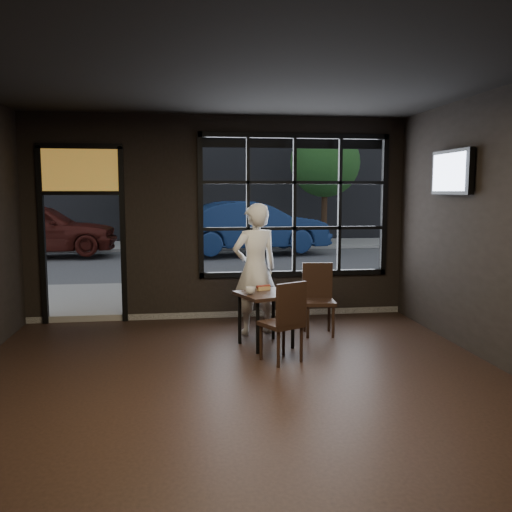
{
  "coord_description": "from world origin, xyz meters",
  "views": [
    {
      "loc": [
        -0.6,
        -5.05,
        2.03
      ],
      "look_at": [
        0.4,
        2.2,
        1.15
      ],
      "focal_mm": 38.0,
      "sensor_mm": 36.0,
      "label": 1
    }
  ],
  "objects": [
    {
      "name": "cafe_table",
      "position": [
        0.48,
        1.81,
        0.36
      ],
      "size": [
        0.84,
        0.84,
        0.72
      ],
      "primitive_type": "cube",
      "rotation": [
        0.0,
        0.0,
        0.35
      ],
      "color": "black",
      "rests_on": "floor"
    },
    {
      "name": "cup",
      "position": [
        0.26,
        1.74,
        0.76
      ],
      "size": [
        0.16,
        0.16,
        0.1
      ],
      "primitive_type": "imported",
      "rotation": [
        0.0,
        0.0,
        0.44
      ],
      "color": "silver",
      "rests_on": "cafe_table"
    },
    {
      "name": "ceiling",
      "position": [
        0.0,
        0.0,
        3.21
      ],
      "size": [
        6.0,
        7.0,
        0.02
      ],
      "primitive_type": "cube",
      "color": "black",
      "rests_on": "ground"
    },
    {
      "name": "window_frame",
      "position": [
        1.2,
        3.5,
        1.8
      ],
      "size": [
        3.06,
        0.12,
        2.28
      ],
      "primitive_type": "cube",
      "color": "black",
      "rests_on": "ground"
    },
    {
      "name": "street_asphalt",
      "position": [
        0.0,
        24.0,
        -0.02
      ],
      "size": [
        60.0,
        41.0,
        0.04
      ],
      "primitive_type": "cube",
      "color": "#545456",
      "rests_on": "ground"
    },
    {
      "name": "building_across",
      "position": [
        0.0,
        23.0,
        7.5
      ],
      "size": [
        28.0,
        12.0,
        15.0
      ],
      "primitive_type": "cube",
      "color": "#5B5956",
      "rests_on": "ground"
    },
    {
      "name": "tree_left",
      "position": [
        -2.05,
        15.17,
        2.49
      ],
      "size": [
        2.07,
        2.07,
        3.54
      ],
      "color": "#332114",
      "rests_on": "street_asphalt"
    },
    {
      "name": "tree_right",
      "position": [
        4.65,
        14.54,
        3.07
      ],
      "size": [
        2.56,
        2.56,
        4.36
      ],
      "color": "#332114",
      "rests_on": "street_asphalt"
    },
    {
      "name": "hotdog",
      "position": [
        0.47,
        2.01,
        0.74
      ],
      "size": [
        0.22,
        0.14,
        0.06
      ],
      "primitive_type": null,
      "rotation": [
        0.0,
        0.0,
        0.34
      ],
      "color": "tan",
      "rests_on": "cafe_table"
    },
    {
      "name": "man",
      "position": [
        0.42,
        2.47,
        0.93
      ],
      "size": [
        0.78,
        0.62,
        1.86
      ],
      "primitive_type": "imported",
      "rotation": [
        0.0,
        0.0,
        3.44
      ],
      "color": "silver",
      "rests_on": "floor"
    },
    {
      "name": "stained_transom",
      "position": [
        -2.1,
        3.5,
        2.35
      ],
      "size": [
        1.2,
        0.06,
        0.7
      ],
      "primitive_type": "cube",
      "color": "orange",
      "rests_on": "ground"
    },
    {
      "name": "chair_window",
      "position": [
        1.31,
        2.28,
        0.5
      ],
      "size": [
        0.48,
        0.48,
        1.01
      ],
      "primitive_type": "cube",
      "rotation": [
        0.0,
        0.0,
        -0.11
      ],
      "color": "black",
      "rests_on": "floor"
    },
    {
      "name": "floor",
      "position": [
        0.0,
        0.0,
        -0.01
      ],
      "size": [
        6.0,
        7.0,
        0.02
      ],
      "primitive_type": "cube",
      "color": "black",
      "rests_on": "ground"
    },
    {
      "name": "navy_car",
      "position": [
        1.56,
        11.96,
        0.91
      ],
      "size": [
        5.15,
        2.56,
        1.62
      ],
      "primitive_type": "imported",
      "rotation": [
        0.0,
        0.0,
        1.75
      ],
      "color": "navy",
      "rests_on": "street_asphalt"
    },
    {
      "name": "maroon_car",
      "position": [
        -4.94,
        12.18,
        0.89
      ],
      "size": [
        4.73,
        2.05,
        1.59
      ],
      "primitive_type": "imported",
      "rotation": [
        0.0,
        0.0,
        1.61
      ],
      "color": "#471510",
      "rests_on": "street_asphalt"
    },
    {
      "name": "tv",
      "position": [
        2.93,
        1.71,
        2.28
      ],
      "size": [
        0.11,
        1.0,
        0.58
      ],
      "primitive_type": "cube",
      "color": "black",
      "rests_on": "wall_right"
    },
    {
      "name": "chair_near",
      "position": [
        0.56,
        1.16,
        0.49
      ],
      "size": [
        0.57,
        0.57,
        0.98
      ],
      "primitive_type": "cube",
      "rotation": [
        0.0,
        0.0,
        3.62
      ],
      "color": "black",
      "rests_on": "floor"
    }
  ]
}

